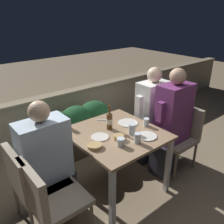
{
  "coord_description": "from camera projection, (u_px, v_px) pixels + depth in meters",
  "views": [
    {
      "loc": [
        -1.47,
        -1.71,
        1.96
      ],
      "look_at": [
        0.0,
        0.07,
        0.95
      ],
      "focal_mm": 38.0,
      "sensor_mm": 36.0,
      "label": 1
    }
  ],
  "objects": [
    {
      "name": "person_white_polo",
      "position": [
        150.0,
        115.0,
        3.16
      ],
      "size": [
        0.49,
        0.26,
        1.3
      ],
      "color": "#282833",
      "rests_on": "ground_plane"
    },
    {
      "name": "glass_cup_1",
      "position": [
        121.0,
        142.0,
        2.3
      ],
      "size": [
        0.08,
        0.08,
        0.08
      ],
      "color": "silver",
      "rests_on": "dining_table"
    },
    {
      "name": "dining_table",
      "position": [
        116.0,
        140.0,
        2.6
      ],
      "size": [
        0.91,
        0.95,
        0.73
      ],
      "color": "#937556",
      "rests_on": "ground_plane"
    },
    {
      "name": "chair_right_far",
      "position": [
        159.0,
        121.0,
        3.34
      ],
      "size": [
        0.47,
        0.47,
        0.84
      ],
      "color": "gray",
      "rests_on": "ground_plane"
    },
    {
      "name": "person_purple_stripe",
      "position": [
        171.0,
        123.0,
        2.88
      ],
      "size": [
        0.5,
        0.26,
        1.36
      ],
      "color": "#282833",
      "rests_on": "ground_plane"
    },
    {
      "name": "glass_cup_3",
      "position": [
        146.0,
        122.0,
        2.69
      ],
      "size": [
        0.06,
        0.06,
        0.09
      ],
      "color": "silver",
      "rests_on": "dining_table"
    },
    {
      "name": "plate_1",
      "position": [
        100.0,
        137.0,
        2.46
      ],
      "size": [
        0.19,
        0.19,
        0.01
      ],
      "color": "silver",
      "rests_on": "dining_table"
    },
    {
      "name": "bowl_0",
      "position": [
        119.0,
        137.0,
        2.42
      ],
      "size": [
        0.11,
        0.11,
        0.05
      ],
      "color": "tan",
      "rests_on": "dining_table"
    },
    {
      "name": "glass_cup_2",
      "position": [
        137.0,
        138.0,
        2.35
      ],
      "size": [
        0.07,
        0.07,
        0.1
      ],
      "color": "silver",
      "rests_on": "dining_table"
    },
    {
      "name": "plate_0",
      "position": [
        128.0,
        123.0,
        2.77
      ],
      "size": [
        0.23,
        0.23,
        0.01
      ],
      "color": "silver",
      "rests_on": "dining_table"
    },
    {
      "name": "ground_plane",
      "position": [
        116.0,
        186.0,
        2.85
      ],
      "size": [
        16.0,
        16.0,
        0.0
      ],
      "primitive_type": "plane",
      "color": "#847056"
    },
    {
      "name": "parapet_wall",
      "position": [
        56.0,
        117.0,
        3.72
      ],
      "size": [
        9.0,
        0.18,
        0.79
      ],
      "color": "gray",
      "rests_on": "ground_plane"
    },
    {
      "name": "chair_left_near",
      "position": [
        47.0,
        196.0,
        2.0
      ],
      "size": [
        0.47,
        0.47,
        0.84
      ],
      "color": "gray",
      "rests_on": "ground_plane"
    },
    {
      "name": "chair_left_far",
      "position": [
        30.0,
        179.0,
        2.2
      ],
      "size": [
        0.47,
        0.47,
        0.84
      ],
      "color": "gray",
      "rests_on": "ground_plane"
    },
    {
      "name": "planter_hedge",
      "position": [
        77.0,
        128.0,
        3.36
      ],
      "size": [
        1.13,
        0.47,
        0.74
      ],
      "color": "brown",
      "rests_on": "ground_plane"
    },
    {
      "name": "glass_cup_4",
      "position": [
        132.0,
        129.0,
        2.51
      ],
      "size": [
        0.07,
        0.07,
        0.11
      ],
      "color": "silver",
      "rests_on": "dining_table"
    },
    {
      "name": "chair_right_near",
      "position": [
        179.0,
        131.0,
        3.06
      ],
      "size": [
        0.47,
        0.47,
        0.84
      ],
      "color": "gray",
      "rests_on": "ground_plane"
    },
    {
      "name": "person_blue_shirt",
      "position": [
        49.0,
        161.0,
        2.27
      ],
      "size": [
        0.52,
        0.26,
        1.24
      ],
      "color": "#282833",
      "rests_on": "ground_plane"
    },
    {
      "name": "beer_bottle",
      "position": [
        110.0,
        120.0,
        2.6
      ],
      "size": [
        0.07,
        0.07,
        0.28
      ],
      "color": "brown",
      "rests_on": "dining_table"
    },
    {
      "name": "fork_0",
      "position": [
        104.0,
        120.0,
        2.84
      ],
      "size": [
        0.14,
        0.12,
        0.01
      ],
      "color": "silver",
      "rests_on": "dining_table"
    },
    {
      "name": "glass_cup_0",
      "position": [
        68.0,
        124.0,
        2.63
      ],
      "size": [
        0.06,
        0.06,
        0.11
      ],
      "color": "silver",
      "rests_on": "dining_table"
    },
    {
      "name": "bowl_1",
      "position": [
        95.0,
        146.0,
        2.28
      ],
      "size": [
        0.15,
        0.15,
        0.03
      ],
      "color": "tan",
      "rests_on": "dining_table"
    },
    {
      "name": "plate_2",
      "position": [
        147.0,
        136.0,
        2.48
      ],
      "size": [
        0.21,
        0.21,
        0.01
      ],
      "color": "silver",
      "rests_on": "dining_table"
    }
  ]
}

